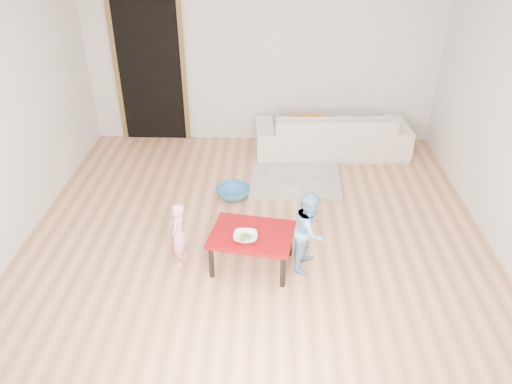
{
  "coord_description": "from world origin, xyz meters",
  "views": [
    {
      "loc": [
        0.14,
        -4.48,
        3.23
      ],
      "look_at": [
        0.0,
        -0.2,
        0.65
      ],
      "focal_mm": 35.0,
      "sensor_mm": 36.0,
      "label": 1
    }
  ],
  "objects_px": {
    "sofa": "(331,132)",
    "basin": "(233,192)",
    "child_pink": "(178,235)",
    "child_blue": "(310,231)",
    "red_table": "(252,249)",
    "bowl": "(245,237)"
  },
  "relations": [
    {
      "from": "sofa",
      "to": "bowl",
      "type": "distance_m",
      "value": 2.92
    },
    {
      "from": "child_pink",
      "to": "basin",
      "type": "height_order",
      "value": "child_pink"
    },
    {
      "from": "sofa",
      "to": "child_pink",
      "type": "relative_size",
      "value": 3.11
    },
    {
      "from": "red_table",
      "to": "child_blue",
      "type": "height_order",
      "value": "child_blue"
    },
    {
      "from": "child_pink",
      "to": "child_blue",
      "type": "xyz_separation_m",
      "value": [
        1.29,
        0.01,
        0.07
      ]
    },
    {
      "from": "sofa",
      "to": "child_blue",
      "type": "xyz_separation_m",
      "value": [
        -0.47,
        -2.57,
        0.1
      ]
    },
    {
      "from": "child_blue",
      "to": "child_pink",
      "type": "bearing_deg",
      "value": 108.73
    },
    {
      "from": "red_table",
      "to": "child_blue",
      "type": "xyz_separation_m",
      "value": [
        0.56,
        0.03,
        0.22
      ]
    },
    {
      "from": "basin",
      "to": "child_blue",
      "type": "bearing_deg",
      "value": -56.47
    },
    {
      "from": "child_blue",
      "to": "bowl",
      "type": "bearing_deg",
      "value": 120.66
    },
    {
      "from": "basin",
      "to": "red_table",
      "type": "bearing_deg",
      "value": -77.64
    },
    {
      "from": "red_table",
      "to": "child_blue",
      "type": "relative_size",
      "value": 0.95
    },
    {
      "from": "sofa",
      "to": "child_pink",
      "type": "bearing_deg",
      "value": 52.26
    },
    {
      "from": "child_blue",
      "to": "basin",
      "type": "height_order",
      "value": "child_blue"
    },
    {
      "from": "sofa",
      "to": "child_pink",
      "type": "height_order",
      "value": "child_pink"
    },
    {
      "from": "sofa",
      "to": "basin",
      "type": "distance_m",
      "value": 1.86
    },
    {
      "from": "bowl",
      "to": "child_pink",
      "type": "distance_m",
      "value": 0.69
    },
    {
      "from": "child_pink",
      "to": "basin",
      "type": "bearing_deg",
      "value": 167.77
    },
    {
      "from": "red_table",
      "to": "child_pink",
      "type": "xyz_separation_m",
      "value": [
        -0.73,
        0.02,
        0.15
      ]
    },
    {
      "from": "red_table",
      "to": "child_blue",
      "type": "bearing_deg",
      "value": 3.0
    },
    {
      "from": "red_table",
      "to": "basin",
      "type": "relative_size",
      "value": 1.91
    },
    {
      "from": "red_table",
      "to": "bowl",
      "type": "distance_m",
      "value": 0.26
    }
  ]
}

